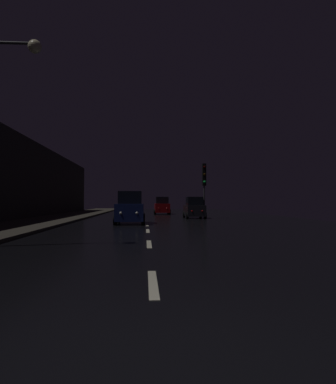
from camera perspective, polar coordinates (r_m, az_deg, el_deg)
The scene contains 8 objects.
ground at distance 27.87m, azimuth -3.38°, elevation -4.49°, with size 26.85×84.00×0.02m, color black.
sidewalk_left at distance 28.75m, azimuth -17.97°, elevation -4.16°, with size 4.40×84.00×0.15m, color #38332B.
lane_centerline at distance 14.61m, azimuth -3.11°, elevation -7.12°, with size 0.16×17.96×0.01m.
traffic_light_far_right at distance 31.07m, azimuth 5.74°, elevation 2.10°, with size 0.32×0.46×4.70m.
streetlamp_overhead at distance 13.03m, azimuth -24.34°, elevation 12.16°, with size 1.70×0.44×6.69m.
car_approaching_headlights at distance 23.72m, azimuth -5.99°, elevation -2.66°, with size 1.93×4.17×2.10m.
car_parked_right_far at distance 31.36m, azimuth 4.16°, elevation -2.60°, with size 1.69×3.66×1.84m.
car_distant_taillights at distance 41.40m, azimuth -0.96°, elevation -2.27°, with size 1.81×3.92×1.97m.
Camera 1 is at (-0.14, -3.33, 1.43)m, focal length 33.78 mm.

